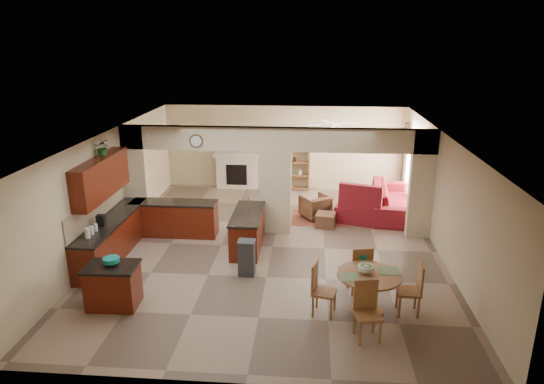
# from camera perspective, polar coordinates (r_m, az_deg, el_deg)

# --- Properties ---
(floor) EXTENTS (10.00, 10.00, 0.00)m
(floor) POSITION_cam_1_polar(r_m,az_deg,el_deg) (12.06, 0.06, -6.45)
(floor) COLOR gray
(floor) RESTS_ON ground
(ceiling) EXTENTS (10.00, 10.00, 0.00)m
(ceiling) POSITION_cam_1_polar(r_m,az_deg,el_deg) (11.21, 0.06, 6.73)
(ceiling) COLOR white
(ceiling) RESTS_ON wall_back
(wall_back) EXTENTS (8.00, 0.00, 8.00)m
(wall_back) POSITION_cam_1_polar(r_m,az_deg,el_deg) (16.38, 1.46, 5.23)
(wall_back) COLOR beige
(wall_back) RESTS_ON floor
(wall_front) EXTENTS (8.00, 0.00, 8.00)m
(wall_front) POSITION_cam_1_polar(r_m,az_deg,el_deg) (6.99, -3.30, -12.68)
(wall_front) COLOR beige
(wall_front) RESTS_ON floor
(wall_left) EXTENTS (0.00, 10.00, 10.00)m
(wall_left) POSITION_cam_1_polar(r_m,az_deg,el_deg) (12.51, -18.52, 0.36)
(wall_left) COLOR beige
(wall_left) RESTS_ON floor
(wall_right) EXTENTS (0.00, 10.00, 10.00)m
(wall_right) POSITION_cam_1_polar(r_m,az_deg,el_deg) (11.94, 19.57, -0.57)
(wall_right) COLOR beige
(wall_right) RESTS_ON floor
(partition_left_pier) EXTENTS (0.60, 0.25, 2.80)m
(partition_left_pier) POSITION_cam_1_polar(r_m,az_deg,el_deg) (13.29, -15.70, 1.61)
(partition_left_pier) COLOR beige
(partition_left_pier) RESTS_ON floor
(partition_center_pier) EXTENTS (0.80, 0.25, 2.20)m
(partition_center_pier) POSITION_cam_1_polar(r_m,az_deg,el_deg) (12.60, 0.42, -0.02)
(partition_center_pier) COLOR beige
(partition_center_pier) RESTS_ON floor
(partition_right_pier) EXTENTS (0.60, 0.25, 2.80)m
(partition_right_pier) POSITION_cam_1_polar(r_m,az_deg,el_deg) (12.79, 17.19, 0.86)
(partition_right_pier) COLOR beige
(partition_right_pier) RESTS_ON floor
(partition_header) EXTENTS (8.00, 0.25, 0.60)m
(partition_header) POSITION_cam_1_polar(r_m,az_deg,el_deg) (12.24, 0.44, 6.24)
(partition_header) COLOR beige
(partition_header) RESTS_ON partition_center_pier
(kitchen_counter) EXTENTS (2.52, 3.29, 1.48)m
(kitchen_counter) POSITION_cam_1_polar(r_m,az_deg,el_deg) (12.33, -15.37, -4.22)
(kitchen_counter) COLOR #400B07
(kitchen_counter) RESTS_ON floor
(upper_cabinets) EXTENTS (0.35, 2.40, 0.90)m
(upper_cabinets) POSITION_cam_1_polar(r_m,az_deg,el_deg) (11.60, -19.45, 1.61)
(upper_cabinets) COLOR #400B07
(upper_cabinets) RESTS_ON wall_left
(peninsula) EXTENTS (0.70, 1.85, 0.91)m
(peninsula) POSITION_cam_1_polar(r_m,az_deg,el_deg) (11.83, -2.89, -4.55)
(peninsula) COLOR #400B07
(peninsula) RESTS_ON floor
(wall_clock) EXTENTS (0.34, 0.03, 0.34)m
(wall_clock) POSITION_cam_1_polar(r_m,az_deg,el_deg) (12.41, -8.91, 5.95)
(wall_clock) COLOR #51361B
(wall_clock) RESTS_ON partition_header
(rug) EXTENTS (1.60, 1.30, 0.01)m
(rug) POSITION_cam_1_polar(r_m,az_deg,el_deg) (13.97, 5.67, -3.05)
(rug) COLOR #954436
(rug) RESTS_ON floor
(fireplace) EXTENTS (1.60, 0.35, 1.20)m
(fireplace) POSITION_cam_1_polar(r_m,az_deg,el_deg) (16.57, -4.13, 2.54)
(fireplace) COLOR white
(fireplace) RESTS_ON floor
(shelving_unit) EXTENTS (1.00, 0.32, 1.80)m
(shelving_unit) POSITION_cam_1_polar(r_m,az_deg,el_deg) (16.30, 2.64, 3.35)
(shelving_unit) COLOR #945F33
(shelving_unit) RESTS_ON floor
(window_a) EXTENTS (0.02, 0.90, 1.90)m
(window_a) POSITION_cam_1_polar(r_m,az_deg,el_deg) (14.12, 17.11, 1.57)
(window_a) COLOR white
(window_a) RESTS_ON wall_right
(window_b) EXTENTS (0.02, 0.90, 1.90)m
(window_b) POSITION_cam_1_polar(r_m,az_deg,el_deg) (15.73, 15.86, 3.29)
(window_b) COLOR white
(window_b) RESTS_ON wall_right
(glazed_door) EXTENTS (0.02, 0.70, 2.10)m
(glazed_door) POSITION_cam_1_polar(r_m,az_deg,el_deg) (14.96, 16.41, 1.92)
(glazed_door) COLOR white
(glazed_door) RESTS_ON wall_right
(drape_a_left) EXTENTS (0.10, 0.28, 2.30)m
(drape_a_left) POSITION_cam_1_polar(r_m,az_deg,el_deg) (13.55, 17.46, 0.88)
(drape_a_left) COLOR #391C17
(drape_a_left) RESTS_ON wall_right
(drape_a_right) EXTENTS (0.10, 0.28, 2.30)m
(drape_a_right) POSITION_cam_1_polar(r_m,az_deg,el_deg) (14.68, 16.49, 2.23)
(drape_a_right) COLOR #391C17
(drape_a_right) RESTS_ON wall_right
(drape_b_left) EXTENTS (0.10, 0.28, 2.30)m
(drape_b_left) POSITION_cam_1_polar(r_m,az_deg,el_deg) (15.15, 16.13, 2.73)
(drape_b_left) COLOR #391C17
(drape_b_left) RESTS_ON wall_right
(drape_b_right) EXTENTS (0.10, 0.28, 2.30)m
(drape_b_right) POSITION_cam_1_polar(r_m,az_deg,el_deg) (16.30, 15.34, 3.82)
(drape_b_right) COLOR #391C17
(drape_b_right) RESTS_ON wall_right
(ceiling_fan) EXTENTS (1.00, 1.00, 0.10)m
(ceiling_fan) POSITION_cam_1_polar(r_m,az_deg,el_deg) (14.18, 7.16, 7.93)
(ceiling_fan) COLOR white
(ceiling_fan) RESTS_ON ceiling
(kitchen_island) EXTENTS (1.00, 0.73, 0.85)m
(kitchen_island) POSITION_cam_1_polar(r_m,az_deg,el_deg) (9.87, -18.19, -10.42)
(kitchen_island) COLOR #400B07
(kitchen_island) RESTS_ON floor
(teal_bowl) EXTENTS (0.31, 0.31, 0.15)m
(teal_bowl) POSITION_cam_1_polar(r_m,az_deg,el_deg) (9.69, -18.37, -7.75)
(teal_bowl) COLOR #13867E
(teal_bowl) RESTS_ON kitchen_island
(trash_can) EXTENTS (0.35, 0.30, 0.73)m
(trash_can) POSITION_cam_1_polar(r_m,az_deg,el_deg) (10.58, -3.00, -7.88)
(trash_can) COLOR #323235
(trash_can) RESTS_ON floor
(dining_table) EXTENTS (1.19, 1.19, 0.81)m
(dining_table) POSITION_cam_1_polar(r_m,az_deg,el_deg) (9.29, 11.30, -10.98)
(dining_table) COLOR #945F33
(dining_table) RESTS_ON floor
(fruit_bowl) EXTENTS (0.30, 0.30, 0.16)m
(fruit_bowl) POSITION_cam_1_polar(r_m,az_deg,el_deg) (9.16, 10.97, -8.84)
(fruit_bowl) COLOR #6FAA24
(fruit_bowl) RESTS_ON dining_table
(sofa) EXTENTS (2.94, 1.39, 0.83)m
(sofa) POSITION_cam_1_polar(r_m,az_deg,el_deg) (14.61, 13.95, -0.85)
(sofa) COLOR maroon
(sofa) RESTS_ON floor
(chaise) EXTENTS (1.39, 1.24, 0.47)m
(chaise) POSITION_cam_1_polar(r_m,az_deg,el_deg) (13.87, 10.06, -2.39)
(chaise) COLOR maroon
(chaise) RESTS_ON floor
(armchair) EXTENTS (1.00, 1.01, 0.67)m
(armchair) POSITION_cam_1_polar(r_m,az_deg,el_deg) (13.89, 5.10, -1.71)
(armchair) COLOR maroon
(armchair) RESTS_ON floor
(ottoman) EXTENTS (0.58, 0.58, 0.37)m
(ottoman) POSITION_cam_1_polar(r_m,az_deg,el_deg) (13.32, 6.32, -3.29)
(ottoman) COLOR maroon
(ottoman) RESTS_ON floor
(plant) EXTENTS (0.41, 0.38, 0.39)m
(plant) POSITION_cam_1_polar(r_m,az_deg,el_deg) (11.66, -19.30, 5.00)
(plant) COLOR #144B17
(plant) RESTS_ON upper_cabinets
(chair_north) EXTENTS (0.50, 0.50, 1.02)m
(chair_north) POSITION_cam_1_polar(r_m,az_deg,el_deg) (9.92, 10.37, -8.80)
(chair_north) COLOR #945F33
(chair_north) RESTS_ON floor
(chair_east) EXTENTS (0.44, 0.43, 1.02)m
(chair_east) POSITION_cam_1_polar(r_m,az_deg,el_deg) (9.46, 16.33, -10.66)
(chair_east) COLOR #945F33
(chair_east) RESTS_ON floor
(chair_south) EXTENTS (0.49, 0.49, 1.02)m
(chair_south) POSITION_cam_1_polar(r_m,az_deg,el_deg) (8.62, 11.09, -13.18)
(chair_south) COLOR #945F33
(chair_south) RESTS_ON floor
(chair_west) EXTENTS (0.51, 0.51, 1.02)m
(chair_west) POSITION_cam_1_polar(r_m,az_deg,el_deg) (9.15, 5.66, -10.99)
(chair_west) COLOR #945F33
(chair_west) RESTS_ON floor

